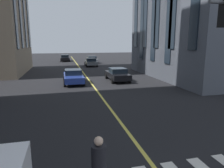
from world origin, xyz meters
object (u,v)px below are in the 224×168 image
at_px(car_blue_trailing, 73,76).
at_px(car_black_parked_a, 117,74).
at_px(car_black_far, 65,58).
at_px(car_silver_parked_b, 92,59).
at_px(car_grey_near, 91,62).

xyz_separation_m(car_blue_trailing, car_black_parked_a, (0.31, -4.60, 0.00)).
xyz_separation_m(car_black_parked_a, car_black_far, (25.18, 4.94, 0.00)).
height_order(car_black_parked_a, car_silver_parked_b, same).
relative_size(car_black_far, car_silver_parked_b, 1.00).
height_order(car_blue_trailing, car_black_parked_a, same).
height_order(car_black_far, car_silver_parked_b, same).
distance_m(car_grey_near, car_black_parked_a, 14.33).
xyz_separation_m(car_grey_near, car_black_parked_a, (-14.31, -0.81, 0.00)).
distance_m(car_black_parked_a, car_silver_parked_b, 19.91).
bearing_deg(car_grey_near, car_blue_trailing, 165.46).
bearing_deg(car_grey_near, car_black_far, 20.77).
xyz_separation_m(car_grey_near, car_silver_parked_b, (5.60, -0.97, 0.00)).
relative_size(car_blue_trailing, car_silver_parked_b, 1.00).
bearing_deg(car_black_parked_a, car_black_far, 11.09).
distance_m(car_blue_trailing, car_black_far, 25.50).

